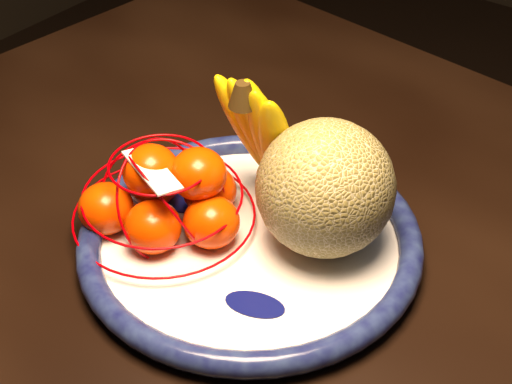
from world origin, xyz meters
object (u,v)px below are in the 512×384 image
Objects in this scene: fruit_bowl at (250,240)px; banana_bunch at (265,131)px; dining_table at (402,357)px; cantaloupe at (325,188)px; mandarin_bag at (168,197)px.

fruit_bowl is 0.11m from banana_bunch.
dining_table is 4.32× the size of fruit_bowl.
cantaloupe is at bearing 37.38° from fruit_bowl.
fruit_bowl is at bearing -162.99° from dining_table.
fruit_bowl is 0.10m from cantaloupe.
banana_bunch is 0.12m from mandarin_bag.
banana_bunch reaches higher than fruit_bowl.
cantaloupe reaches higher than fruit_bowl.
fruit_bowl is at bearing -142.62° from cantaloupe.
cantaloupe reaches higher than dining_table.
banana_bunch reaches higher than mandarin_bag.
fruit_bowl is 2.57× the size of cantaloupe.
mandarin_bag is at bearing -159.97° from fruit_bowl.
dining_table is at bearing 10.52° from fruit_bowl.
mandarin_bag is (-0.05, -0.10, -0.05)m from banana_bunch.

